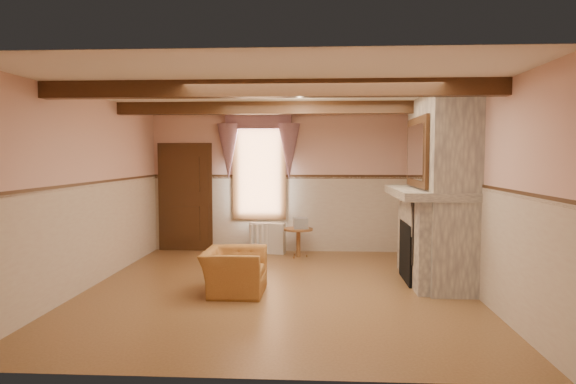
# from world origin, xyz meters

# --- Properties ---
(floor) EXTENTS (5.50, 6.00, 0.01)m
(floor) POSITION_xyz_m (0.00, 0.00, 0.00)
(floor) COLOR brown
(floor) RESTS_ON ground
(ceiling) EXTENTS (5.50, 6.00, 0.01)m
(ceiling) POSITION_xyz_m (0.00, 0.00, 2.80)
(ceiling) COLOR silver
(ceiling) RESTS_ON wall_back
(wall_back) EXTENTS (5.50, 0.02, 2.80)m
(wall_back) POSITION_xyz_m (0.00, 3.00, 1.40)
(wall_back) COLOR #D6A494
(wall_back) RESTS_ON floor
(wall_front) EXTENTS (5.50, 0.02, 2.80)m
(wall_front) POSITION_xyz_m (0.00, -3.00, 1.40)
(wall_front) COLOR #D6A494
(wall_front) RESTS_ON floor
(wall_left) EXTENTS (0.02, 6.00, 2.80)m
(wall_left) POSITION_xyz_m (-2.75, 0.00, 1.40)
(wall_left) COLOR #D6A494
(wall_left) RESTS_ON floor
(wall_right) EXTENTS (0.02, 6.00, 2.80)m
(wall_right) POSITION_xyz_m (2.75, 0.00, 1.40)
(wall_right) COLOR #D6A494
(wall_right) RESTS_ON floor
(wainscot) EXTENTS (5.50, 6.00, 1.50)m
(wainscot) POSITION_xyz_m (0.00, 0.00, 0.75)
(wainscot) COLOR beige
(wainscot) RESTS_ON floor
(chair_rail) EXTENTS (5.50, 6.00, 0.08)m
(chair_rail) POSITION_xyz_m (0.00, 0.00, 1.50)
(chair_rail) COLOR black
(chair_rail) RESTS_ON wainscot
(firebox) EXTENTS (0.20, 0.95, 0.90)m
(firebox) POSITION_xyz_m (2.00, 0.60, 0.45)
(firebox) COLOR black
(firebox) RESTS_ON floor
(armchair) EXTENTS (0.83, 0.95, 0.61)m
(armchair) POSITION_xyz_m (-0.59, -0.25, 0.31)
(armchair) COLOR #9E662D
(armchair) RESTS_ON floor
(side_table) EXTENTS (0.71, 0.71, 0.55)m
(side_table) POSITION_xyz_m (0.21, 2.36, 0.28)
(side_table) COLOR brown
(side_table) RESTS_ON floor
(book_stack) EXTENTS (0.29, 0.35, 0.20)m
(book_stack) POSITION_xyz_m (0.25, 2.39, 0.65)
(book_stack) COLOR #B7AD8C
(book_stack) RESTS_ON side_table
(radiator) EXTENTS (0.72, 0.32, 0.60)m
(radiator) POSITION_xyz_m (-0.41, 2.70, 0.30)
(radiator) COLOR silver
(radiator) RESTS_ON floor
(bowl) EXTENTS (0.32, 0.32, 0.08)m
(bowl) POSITION_xyz_m (2.24, 0.46, 1.46)
(bowl) COLOR brown
(bowl) RESTS_ON mantel
(mantel_clock) EXTENTS (0.14, 0.24, 0.20)m
(mantel_clock) POSITION_xyz_m (2.24, 1.40, 1.52)
(mantel_clock) COLOR black
(mantel_clock) RESTS_ON mantel
(oil_lamp) EXTENTS (0.11, 0.11, 0.28)m
(oil_lamp) POSITION_xyz_m (2.24, 1.19, 1.56)
(oil_lamp) COLOR #BC7635
(oil_lamp) RESTS_ON mantel
(candle_red) EXTENTS (0.06, 0.06, 0.16)m
(candle_red) POSITION_xyz_m (2.24, 0.20, 1.50)
(candle_red) COLOR maroon
(candle_red) RESTS_ON mantel
(jar_yellow) EXTENTS (0.06, 0.06, 0.12)m
(jar_yellow) POSITION_xyz_m (2.24, 0.31, 1.48)
(jar_yellow) COLOR gold
(jar_yellow) RESTS_ON mantel
(fireplace) EXTENTS (0.85, 2.00, 2.80)m
(fireplace) POSITION_xyz_m (2.42, 0.60, 1.40)
(fireplace) COLOR gray
(fireplace) RESTS_ON floor
(mantel) EXTENTS (1.05, 2.05, 0.12)m
(mantel) POSITION_xyz_m (2.24, 0.60, 1.36)
(mantel) COLOR gray
(mantel) RESTS_ON fireplace
(overmantel_mirror) EXTENTS (0.06, 1.44, 1.04)m
(overmantel_mirror) POSITION_xyz_m (2.06, 0.60, 1.97)
(overmantel_mirror) COLOR silver
(overmantel_mirror) RESTS_ON fireplace
(door) EXTENTS (1.10, 0.10, 2.10)m
(door) POSITION_xyz_m (-2.10, 2.94, 1.05)
(door) COLOR black
(door) RESTS_ON floor
(window) EXTENTS (1.06, 0.08, 2.02)m
(window) POSITION_xyz_m (-0.60, 2.97, 1.65)
(window) COLOR white
(window) RESTS_ON wall_back
(window_drapes) EXTENTS (1.30, 0.14, 1.40)m
(window_drapes) POSITION_xyz_m (-0.60, 2.88, 2.25)
(window_drapes) COLOR gray
(window_drapes) RESTS_ON wall_back
(ceiling_beam_front) EXTENTS (5.50, 0.18, 0.20)m
(ceiling_beam_front) POSITION_xyz_m (0.00, -1.20, 2.70)
(ceiling_beam_front) COLOR black
(ceiling_beam_front) RESTS_ON ceiling
(ceiling_beam_back) EXTENTS (5.50, 0.18, 0.20)m
(ceiling_beam_back) POSITION_xyz_m (0.00, 1.20, 2.70)
(ceiling_beam_back) COLOR black
(ceiling_beam_back) RESTS_ON ceiling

